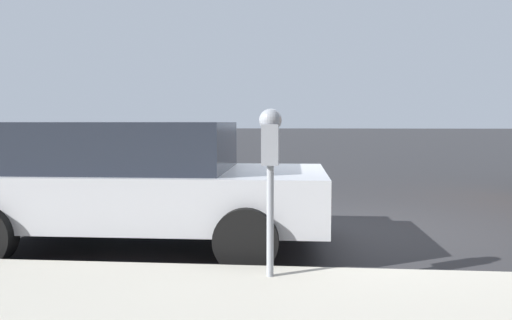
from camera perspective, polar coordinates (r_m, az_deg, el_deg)
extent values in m
plane|color=#2B2B2D|center=(6.84, 10.62, -8.05)|extent=(220.00, 220.00, 0.00)
cylinder|color=gray|center=(4.24, 1.63, -6.97)|extent=(0.06, 0.06, 0.95)
cube|color=gray|center=(4.16, 1.65, 1.78)|extent=(0.20, 0.14, 0.34)
sphere|color=gray|center=(4.16, 1.66, 4.58)|extent=(0.19, 0.19, 0.19)
cube|color=#19389E|center=(4.27, 1.73, 1.27)|extent=(0.01, 0.11, 0.12)
cube|color=black|center=(4.26, 1.73, 2.87)|extent=(0.01, 0.10, 0.08)
cube|color=#B7BABF|center=(6.04, -12.93, -3.83)|extent=(2.00, 4.31, 0.58)
cube|color=#232833|center=(6.04, -14.58, 1.57)|extent=(1.74, 2.42, 0.56)
cylinder|color=black|center=(6.80, 0.42, -5.31)|extent=(0.23, 0.64, 0.64)
cylinder|color=black|center=(4.89, -1.14, -9.13)|extent=(0.23, 0.64, 0.64)
cylinder|color=black|center=(7.46, -20.49, -4.72)|extent=(0.23, 0.64, 0.64)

